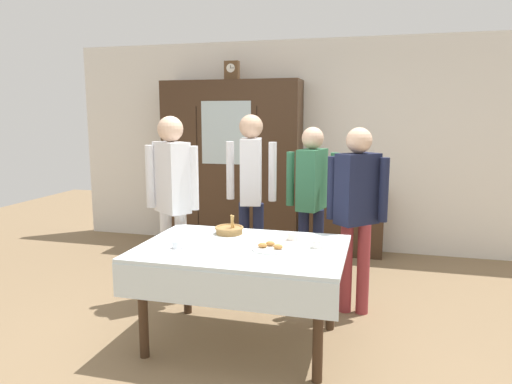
% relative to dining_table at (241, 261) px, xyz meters
% --- Properties ---
extents(ground_plane, '(12.00, 12.00, 0.00)m').
position_rel_dining_table_xyz_m(ground_plane, '(0.00, 0.23, -0.67)').
color(ground_plane, '#846B4C').
rests_on(ground_plane, ground).
extents(back_wall, '(6.40, 0.10, 2.70)m').
position_rel_dining_table_xyz_m(back_wall, '(0.00, 2.88, 0.68)').
color(back_wall, silver).
rests_on(back_wall, ground).
extents(dining_table, '(1.54, 1.09, 0.78)m').
position_rel_dining_table_xyz_m(dining_table, '(0.00, 0.00, 0.00)').
color(dining_table, '#3D2819').
rests_on(dining_table, ground).
extents(wall_cabinet, '(1.80, 0.46, 2.18)m').
position_rel_dining_table_xyz_m(wall_cabinet, '(-0.90, 2.59, 0.42)').
color(wall_cabinet, '#3D2819').
rests_on(wall_cabinet, ground).
extents(mantel_clock, '(0.18, 0.11, 0.24)m').
position_rel_dining_table_xyz_m(mantel_clock, '(-0.89, 2.59, 1.64)').
color(mantel_clock, brown).
rests_on(mantel_clock, wall_cabinet).
extents(bookshelf_low, '(0.90, 0.35, 0.87)m').
position_rel_dining_table_xyz_m(bookshelf_low, '(0.60, 2.64, -0.24)').
color(bookshelf_low, '#3D2819').
rests_on(bookshelf_low, ground).
extents(book_stack, '(0.17, 0.22, 0.08)m').
position_rel_dining_table_xyz_m(book_stack, '(0.60, 2.64, 0.23)').
color(book_stack, '#2D5184').
rests_on(book_stack, bookshelf_low).
extents(tea_cup_near_left, '(0.13, 0.13, 0.06)m').
position_rel_dining_table_xyz_m(tea_cup_near_left, '(0.55, 0.10, 0.13)').
color(tea_cup_near_left, white).
rests_on(tea_cup_near_left, dining_table).
extents(tea_cup_far_right, '(0.13, 0.13, 0.06)m').
position_rel_dining_table_xyz_m(tea_cup_far_right, '(-0.44, -0.16, 0.13)').
color(tea_cup_far_right, white).
rests_on(tea_cup_far_right, dining_table).
extents(tea_cup_near_right, '(0.13, 0.13, 0.06)m').
position_rel_dining_table_xyz_m(tea_cup_near_right, '(0.34, 0.28, 0.13)').
color(tea_cup_near_right, white).
rests_on(tea_cup_near_right, dining_table).
extents(bread_basket, '(0.24, 0.24, 0.16)m').
position_rel_dining_table_xyz_m(bread_basket, '(-0.21, 0.37, 0.14)').
color(bread_basket, '#9E7542').
rests_on(bread_basket, dining_table).
extents(pastry_plate, '(0.28, 0.28, 0.05)m').
position_rel_dining_table_xyz_m(pastry_plate, '(0.23, 0.00, 0.12)').
color(pastry_plate, white).
rests_on(pastry_plate, dining_table).
extents(spoon_mid_left, '(0.12, 0.02, 0.01)m').
position_rel_dining_table_xyz_m(spoon_mid_left, '(0.15, 0.26, 0.11)').
color(spoon_mid_left, silver).
rests_on(spoon_mid_left, dining_table).
extents(spoon_near_right, '(0.12, 0.02, 0.01)m').
position_rel_dining_table_xyz_m(spoon_near_right, '(-0.24, 0.06, 0.11)').
color(spoon_near_right, silver).
rests_on(spoon_near_right, dining_table).
extents(person_behind_table_left, '(0.52, 0.38, 1.74)m').
position_rel_dining_table_xyz_m(person_behind_table_left, '(-0.87, 0.68, 0.40)').
color(person_behind_table_left, silver).
rests_on(person_behind_table_left, ground).
extents(person_by_cabinet, '(0.52, 0.40, 1.64)m').
position_rel_dining_table_xyz_m(person_by_cabinet, '(0.33, 1.38, 0.33)').
color(person_by_cabinet, '#191E38').
rests_on(person_by_cabinet, ground).
extents(person_behind_table_right, '(0.52, 0.40, 1.65)m').
position_rel_dining_table_xyz_m(person_behind_table_right, '(0.80, 0.83, 0.34)').
color(person_behind_table_right, '#933338').
rests_on(person_behind_table_right, ground).
extents(person_near_right_end, '(0.52, 0.39, 1.76)m').
position_rel_dining_table_xyz_m(person_near_right_end, '(-0.27, 1.25, 0.41)').
color(person_near_right_end, '#191E38').
rests_on(person_near_right_end, ground).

